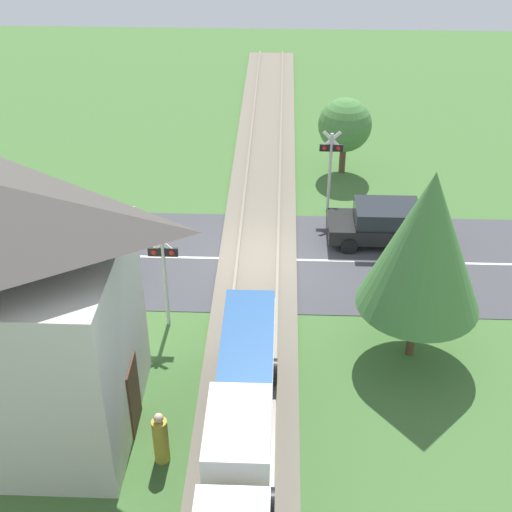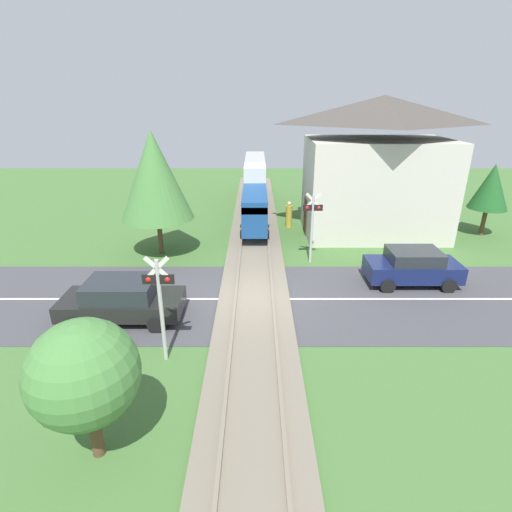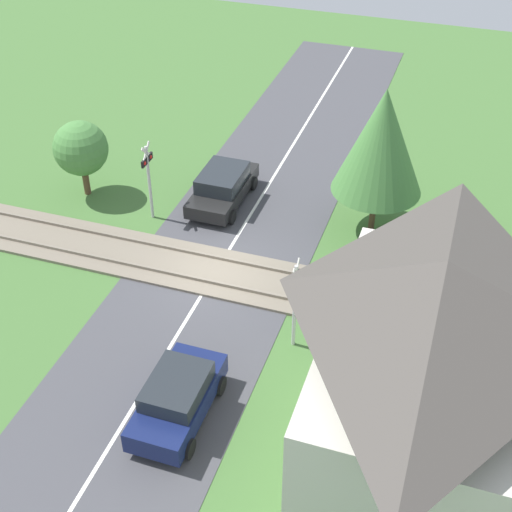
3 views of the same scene
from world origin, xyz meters
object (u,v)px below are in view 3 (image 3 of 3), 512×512
at_px(car_far_side, 178,397).
at_px(station_building, 422,386).
at_px(crossing_signal_east_approach, 295,294).
at_px(pedestrian_by_station, 467,353).
at_px(car_near_crossing, 223,186).
at_px(crossing_signal_west_approach, 148,172).

relative_size(car_far_side, station_building, 0.47).
xyz_separation_m(car_far_side, crossing_signal_east_approach, (-3.99, 2.37, 1.36)).
bearing_deg(car_far_side, station_building, 89.52).
relative_size(car_far_side, crossing_signal_east_approach, 1.12).
bearing_deg(pedestrian_by_station, car_far_side, -59.55).
distance_m(car_near_crossing, car_far_side, 11.74).
height_order(car_far_side, pedestrian_by_station, pedestrian_by_station).
bearing_deg(station_building, crossing_signal_west_approach, -128.30).
relative_size(car_far_side, crossing_signal_west_approach, 1.12).
bearing_deg(station_building, pedestrian_by_station, 166.00).
relative_size(crossing_signal_east_approach, station_building, 0.41).
height_order(crossing_signal_east_approach, pedestrian_by_station, crossing_signal_east_approach).
distance_m(crossing_signal_east_approach, pedestrian_by_station, 5.70).
bearing_deg(crossing_signal_west_approach, car_near_crossing, 130.37).
height_order(crossing_signal_east_approach, station_building, station_building).
bearing_deg(car_near_crossing, pedestrian_by_station, 57.76).
relative_size(crossing_signal_east_approach, pedestrian_by_station, 2.15).
height_order(car_near_crossing, crossing_signal_west_approach, crossing_signal_west_approach).
relative_size(car_near_crossing, crossing_signal_west_approach, 1.25).
bearing_deg(station_building, crossing_signal_east_approach, -133.17).
relative_size(station_building, pedestrian_by_station, 5.19).
bearing_deg(car_near_crossing, station_building, 39.91).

